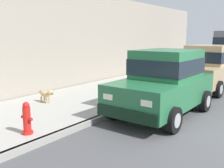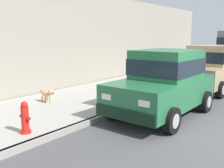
# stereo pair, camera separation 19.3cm
# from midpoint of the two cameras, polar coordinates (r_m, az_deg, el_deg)

# --- Properties ---
(curb) EXTENTS (0.16, 64.00, 0.14)m
(curb) POSITION_cam_midpoint_polar(r_m,az_deg,el_deg) (7.92, 0.84, -5.77)
(curb) COLOR gray
(curb) RESTS_ON ground
(sidewalk) EXTENTS (3.60, 64.00, 0.14)m
(sidewalk) POSITION_cam_midpoint_polar(r_m,az_deg,el_deg) (9.05, -8.50, -3.83)
(sidewalk) COLOR #A8A59E
(sidewalk) RESTS_ON ground
(car_green_hatchback) EXTENTS (1.99, 3.82, 1.88)m
(car_green_hatchback) POSITION_cam_midpoint_polar(r_m,az_deg,el_deg) (7.72, 10.51, 0.52)
(car_green_hatchback) COLOR #23663D
(car_green_hatchback) RESTS_ON ground
(car_tan_hatchback) EXTENTS (2.03, 3.84, 1.88)m
(car_tan_hatchback) POSITION_cam_midpoint_polar(r_m,az_deg,el_deg) (11.86, 19.43, 3.51)
(car_tan_hatchback) COLOR tan
(car_tan_hatchback) RESTS_ON ground
(dog_tan) EXTENTS (0.76, 0.23, 0.49)m
(dog_tan) POSITION_cam_midpoint_polar(r_m,az_deg,el_deg) (8.77, -14.63, -2.10)
(dog_tan) COLOR tan
(dog_tan) RESTS_ON sidewalk
(fire_hydrant) EXTENTS (0.34, 0.24, 0.72)m
(fire_hydrant) POSITION_cam_midpoint_polar(r_m,az_deg,el_deg) (6.15, -18.78, -7.20)
(fire_hydrant) COLOR red
(fire_hydrant) RESTS_ON sidewalk
(building_facade) EXTENTS (0.50, 20.00, 4.15)m
(building_facade) POSITION_cam_midpoint_polar(r_m,az_deg,el_deg) (13.72, -0.97, 9.57)
(building_facade) COLOR #9E9384
(building_facade) RESTS_ON ground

